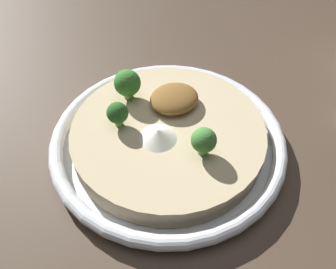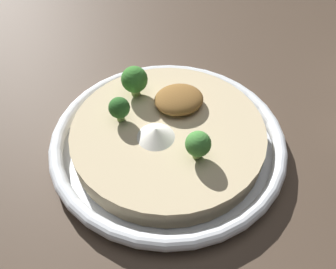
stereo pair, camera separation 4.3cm
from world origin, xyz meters
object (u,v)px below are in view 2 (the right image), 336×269
at_px(broccoli_back, 198,144).
at_px(risotto_bowl, 168,137).
at_px(broccoli_front, 134,80).
at_px(broccoli_right, 119,108).

bearing_deg(broccoli_back, risotto_bowl, -76.26).
distance_m(risotto_bowl, broccoli_front, 0.09).
xyz_separation_m(risotto_bowl, broccoli_back, (-0.01, 0.06, 0.04)).
xyz_separation_m(broccoli_right, broccoli_back, (-0.07, 0.09, 0.00)).
height_order(risotto_bowl, broccoli_front, broccoli_front).
bearing_deg(broccoli_front, risotto_bowl, 103.87).
bearing_deg(broccoli_right, broccoli_front, -128.81).
height_order(broccoli_right, broccoli_back, broccoli_back).
bearing_deg(risotto_bowl, broccoli_right, -33.50).
bearing_deg(broccoli_back, broccoli_right, -54.18).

